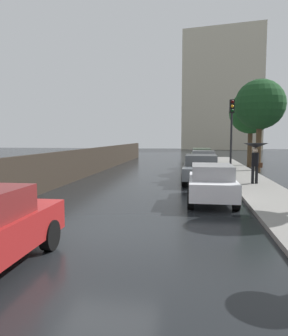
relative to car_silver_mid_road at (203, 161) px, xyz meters
The scene contains 10 objects.
ground 15.26m from the car_silver_mid_road, 100.69° to the right, with size 120.00×120.00×0.00m, color black.
car_silver_mid_road is the anchor object (origin of this frame).
car_white_far_ahead 10.54m from the car_silver_mid_road, 90.18° to the right, with size 1.71×3.91×1.41m.
car_grey_behind_camera 5.31m from the car_silver_mid_road, 93.10° to the right, with size 1.93×4.55×1.46m.
car_green_far_lane 6.84m from the car_silver_mid_road, 89.54° to the left, with size 1.85×4.29×1.40m.
pedestrian_with_umbrella_far 6.76m from the car_silver_mid_road, 70.14° to the right, with size 1.17×1.17×1.97m.
traffic_light 4.43m from the car_silver_mid_road, 67.30° to the right, with size 0.26×0.39×4.37m.
street_tree_mid 5.33m from the car_silver_mid_road, ahead, with size 3.35×3.35×6.28m.
street_tree_far 6.91m from the car_silver_mid_road, 49.76° to the left, with size 3.42×3.42×6.08m.
distant_tower 44.61m from the car_silver_mid_road, 83.26° to the left, with size 16.02×9.81×22.66m.
Camera 1 is at (2.08, -7.61, 2.40)m, focal length 34.67 mm.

